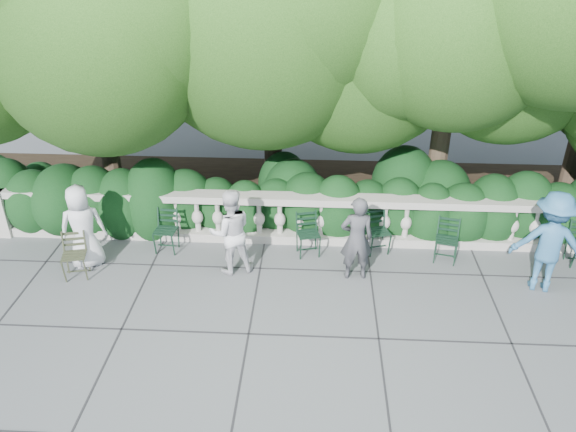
# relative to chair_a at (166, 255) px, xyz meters

# --- Properties ---
(ground) EXTENTS (90.00, 90.00, 0.00)m
(ground) POSITION_rel_chair_a_xyz_m (2.34, -1.16, 0.00)
(ground) COLOR #4B4F53
(ground) RESTS_ON ground
(balustrade) EXTENTS (12.00, 0.44, 1.00)m
(balustrade) POSITION_rel_chair_a_xyz_m (2.34, 0.64, 0.49)
(balustrade) COLOR #9E998E
(balustrade) RESTS_ON ground
(shrub_hedge) EXTENTS (15.00, 2.60, 1.70)m
(shrub_hedge) POSITION_rel_chair_a_xyz_m (2.34, 1.84, 0.00)
(shrub_hedge) COLOR black
(shrub_hedge) RESTS_ON ground
(tree_canopy) EXTENTS (15.04, 6.52, 6.78)m
(tree_canopy) POSITION_rel_chair_a_xyz_m (3.03, 2.03, 3.96)
(tree_canopy) COLOR #3F3023
(tree_canopy) RESTS_ON ground
(chair_a) EXTENTS (0.47, 0.51, 0.84)m
(chair_a) POSITION_rel_chair_a_xyz_m (0.00, 0.00, 0.00)
(chair_a) COLOR black
(chair_a) RESTS_ON ground
(chair_c) EXTENTS (0.54, 0.57, 0.84)m
(chair_c) POSITION_rel_chair_a_xyz_m (2.74, 0.03, 0.00)
(chair_c) COLOR black
(chair_c) RESTS_ON ground
(chair_d) EXTENTS (0.56, 0.59, 0.84)m
(chair_d) POSITION_rel_chair_a_xyz_m (4.05, 0.19, 0.00)
(chair_d) COLOR black
(chair_d) RESTS_ON ground
(chair_e) EXTENTS (0.54, 0.57, 0.84)m
(chair_e) POSITION_rel_chair_a_xyz_m (5.21, -0.05, 0.00)
(chair_e) COLOR black
(chair_e) RESTS_ON ground
(chair_weathered) EXTENTS (0.54, 0.57, 0.84)m
(chair_weathered) POSITION_rel_chair_a_xyz_m (-1.34, -0.94, 0.00)
(chair_weathered) COLOR black
(chair_weathered) RESTS_ON ground
(person_businessman) EXTENTS (0.90, 0.74, 1.59)m
(person_businessman) POSITION_rel_chair_a_xyz_m (-1.31, -0.39, 0.79)
(person_businessman) COLOR silver
(person_businessman) RESTS_ON ground
(person_woman_grey) EXTENTS (0.61, 0.44, 1.57)m
(person_woman_grey) POSITION_rel_chair_a_xyz_m (3.54, -0.51, 0.79)
(person_woman_grey) COLOR #3E3F43
(person_woman_grey) RESTS_ON ground
(person_casual_man) EXTENTS (0.92, 0.81, 1.60)m
(person_casual_man) POSITION_rel_chair_a_xyz_m (1.35, -0.43, 0.80)
(person_casual_man) COLOR silver
(person_casual_man) RESTS_ON ground
(person_older_blue) EXTENTS (1.29, 0.91, 1.82)m
(person_older_blue) POSITION_rel_chair_a_xyz_m (6.72, -0.65, 0.91)
(person_older_blue) COLOR #2E628C
(person_older_blue) RESTS_ON ground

